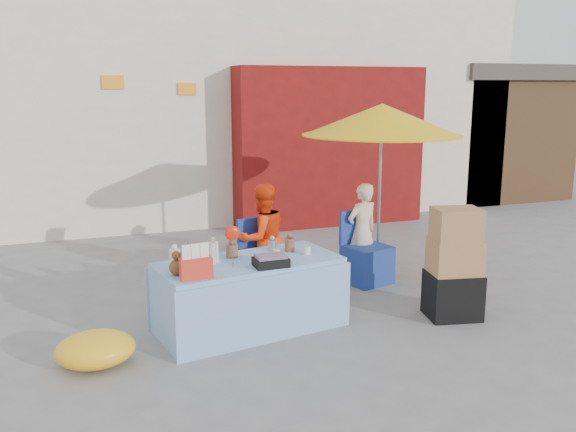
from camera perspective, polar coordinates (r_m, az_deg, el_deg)
name	(u,v)px	position (r m, az deg, el deg)	size (l,w,h in m)	color
ground	(295,332)	(5.89, 0.68, -10.82)	(80.00, 80.00, 0.00)	slate
backdrop	(187,45)	(12.85, -9.40, 15.53)	(14.00, 8.00, 7.80)	silver
market_table	(249,294)	(5.87, -3.70, -7.29)	(1.88, 1.11, 1.07)	#81A5CF
chair_left	(266,272)	(6.83, -2.08, -5.30)	(0.58, 0.58, 0.85)	navy
chair_right	(366,262)	(7.29, 7.33, -4.25)	(0.58, 0.58, 0.85)	navy
vendor_orange	(262,238)	(6.85, -2.42, -2.08)	(0.60, 0.47, 1.24)	#FB3A0D
vendor_beige	(362,232)	(7.32, 6.94, -1.48)	(0.43, 0.28, 1.18)	beige
umbrella	(382,120)	(7.41, 8.77, 8.83)	(1.90, 1.90, 2.09)	gray
box_stack	(454,268)	(6.31, 15.28, -4.68)	(0.58, 0.51, 1.13)	black
tarp_bundle	(95,349)	(5.42, -17.58, -11.82)	(0.66, 0.53, 0.30)	yellow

